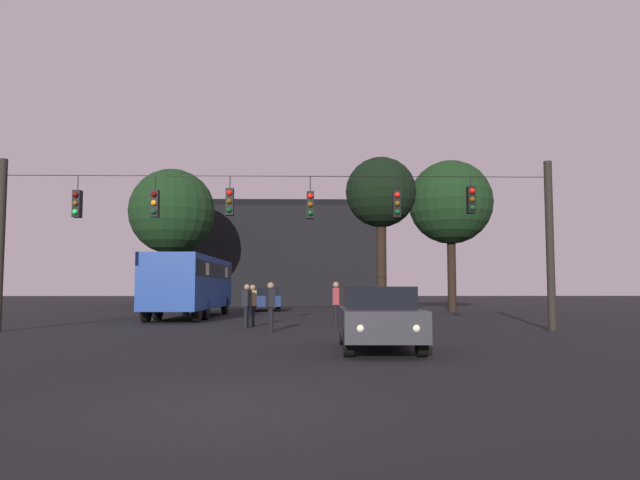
{
  "coord_description": "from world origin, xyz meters",
  "views": [
    {
      "loc": [
        1.06,
        -7.58,
        1.48
      ],
      "look_at": [
        1.52,
        15.42,
        3.31
      ],
      "focal_mm": 34.16,
      "sensor_mm": 36.0,
      "label": 1
    }
  ],
  "objects": [
    {
      "name": "ground_plane",
      "position": [
        0.0,
        24.5,
        0.0
      ],
      "size": [
        168.0,
        168.0,
        0.0
      ],
      "primitive_type": "plane",
      "color": "black",
      "rests_on": "ground"
    },
    {
      "name": "overhead_signal_span",
      "position": [
        -0.05,
        13.59,
        3.59
      ],
      "size": [
        19.45,
        0.44,
        5.99
      ],
      "color": "black",
      "rests_on": "ground"
    },
    {
      "name": "city_bus",
      "position": [
        -4.81,
        23.3,
        1.87
      ],
      "size": [
        2.66,
        11.03,
        3.0
      ],
      "color": "navy",
      "rests_on": "ground"
    },
    {
      "name": "car_near_right",
      "position": [
        2.77,
        7.14,
        0.8
      ],
      "size": [
        1.9,
        4.37,
        1.52
      ],
      "color": "#2D2D33",
      "rests_on": "ground"
    },
    {
      "name": "car_far_left",
      "position": [
        -1.69,
        32.52,
        0.8
      ],
      "size": [
        2.13,
        4.44,
        1.52
      ],
      "color": "navy",
      "rests_on": "ground"
    },
    {
      "name": "pedestrian_crossing_left",
      "position": [
        -1.09,
        16.25,
        0.91
      ],
      "size": [
        0.33,
        0.41,
        1.62
      ],
      "color": "black",
      "rests_on": "ground"
    },
    {
      "name": "pedestrian_crossing_center",
      "position": [
        -0.21,
        13.25,
        0.95
      ],
      "size": [
        0.35,
        0.42,
        1.68
      ],
      "color": "black",
      "rests_on": "ground"
    },
    {
      "name": "pedestrian_crossing_right",
      "position": [
        2.12,
        15.42,
        0.98
      ],
      "size": [
        0.26,
        0.37,
        1.72
      ],
      "color": "black",
      "rests_on": "ground"
    },
    {
      "name": "pedestrian_near_bus",
      "position": [
        -1.21,
        15.18,
        0.92
      ],
      "size": [
        0.35,
        0.42,
        1.63
      ],
      "color": "black",
      "rests_on": "ground"
    },
    {
      "name": "corner_building",
      "position": [
        -1.48,
        48.95,
        4.48
      ],
      "size": [
        17.49,
        11.48,
        8.96
      ],
      "color": "black",
      "rests_on": "ground"
    },
    {
      "name": "tree_left_silhouette",
      "position": [
        4.84,
        23.58,
        6.34
      ],
      "size": [
        3.65,
        3.65,
        8.27
      ],
      "color": "black",
      "rests_on": "ground"
    },
    {
      "name": "tree_behind_building",
      "position": [
        -8.92,
        36.96,
        7.08
      ],
      "size": [
        6.25,
        6.25,
        10.22
      ],
      "color": "black",
      "rests_on": "ground"
    },
    {
      "name": "tree_right_far",
      "position": [
        10.03,
        30.18,
        6.83
      ],
      "size": [
        5.26,
        5.26,
        9.5
      ],
      "color": "black",
      "rests_on": "ground"
    }
  ]
}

